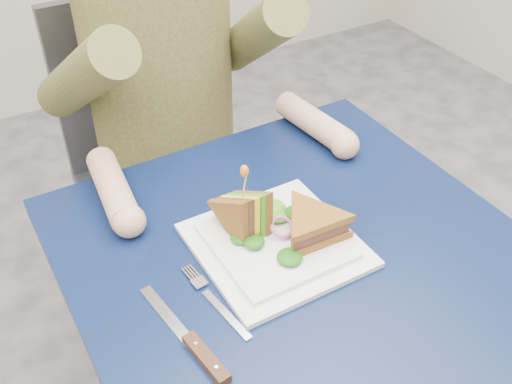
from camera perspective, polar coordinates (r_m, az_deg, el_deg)
table at (r=1.08m, az=4.07°, el=-8.65°), size 0.75×0.75×0.73m
chair at (r=1.61m, az=-9.46°, el=4.20°), size 0.42×0.40×0.93m
diner at (r=1.34m, az=-9.25°, el=15.07°), size 0.54×0.59×0.74m
plate at (r=1.02m, az=1.91°, el=-4.90°), size 0.26×0.26×0.02m
sandwich_flat at (r=1.00m, az=5.38°, el=-3.15°), size 0.15×0.15×0.05m
sandwich_upright at (r=1.01m, az=-1.05°, el=-2.19°), size 0.08×0.13×0.13m
fork at (r=0.94m, az=-3.80°, el=-10.48°), size 0.03×0.18×0.01m
knife at (r=0.88m, az=-5.53°, el=-14.71°), size 0.05×0.22×0.02m
toothpick at (r=0.96m, az=-1.09°, el=0.68°), size 0.01×0.01×0.06m
toothpick_frill at (r=0.95m, az=-1.11°, el=2.02°), size 0.01×0.01×0.02m
lettuce_spill at (r=1.01m, az=1.87°, el=-3.60°), size 0.15×0.13×0.02m
onion_ring at (r=1.01m, az=2.51°, el=-3.37°), size 0.04×0.04×0.02m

